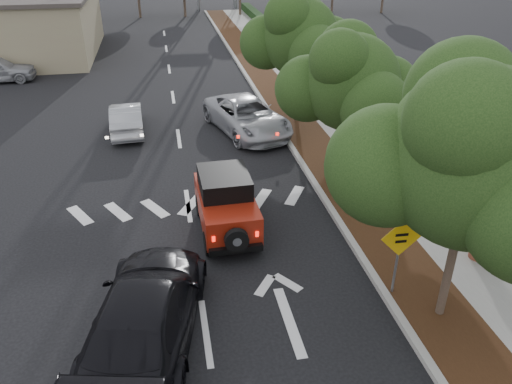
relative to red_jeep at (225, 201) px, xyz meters
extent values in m
plane|color=black|center=(-1.07, -4.40, -0.94)|extent=(120.00, 120.00, 0.00)
cube|color=#9E9B93|center=(3.53, 7.60, -0.86)|extent=(0.20, 70.00, 0.15)
cube|color=black|center=(4.53, 7.60, -0.88)|extent=(1.80, 70.00, 0.12)
cube|color=gray|center=(6.43, 7.60, -0.88)|extent=(2.00, 70.00, 0.12)
cube|color=black|center=(7.83, 7.60, -0.54)|extent=(0.80, 70.00, 0.80)
cylinder|color=black|center=(-0.71, 0.92, -0.58)|extent=(0.26, 0.71, 0.70)
cylinder|color=black|center=(0.67, 0.95, -0.58)|extent=(0.26, 0.71, 0.70)
cylinder|color=black|center=(-0.66, -1.29, -0.58)|extent=(0.26, 0.71, 0.70)
cylinder|color=black|center=(0.71, -1.26, -0.58)|extent=(0.26, 0.71, 0.70)
cube|color=maroon|center=(0.00, -0.17, -0.10)|extent=(1.65, 3.29, 0.88)
cube|color=black|center=(0.00, 0.09, 0.62)|extent=(1.49, 1.82, 0.56)
cube|color=maroon|center=(-0.02, 1.07, -0.17)|extent=(1.41, 0.94, 0.72)
cube|color=black|center=(0.04, -1.87, -0.49)|extent=(1.51, 0.19, 0.19)
cylinder|color=black|center=(0.04, -1.99, -0.10)|extent=(0.67, 0.21, 0.67)
cube|color=#FF190C|center=(-0.57, -1.83, -0.10)|extent=(0.09, 0.04, 0.16)
cube|color=#FF190C|center=(0.64, -1.81, -0.10)|extent=(0.09, 0.04, 0.16)
imported|color=#A3A4AA|center=(2.02, 7.84, -0.19)|extent=(3.81, 5.84, 1.50)
imported|color=black|center=(-2.35, -4.34, -0.15)|extent=(3.32, 5.77, 1.57)
imported|color=#9EA0A5|center=(-3.29, 8.84, -0.29)|extent=(1.57, 3.99, 1.29)
cylinder|color=slate|center=(3.73, -3.96, 0.17)|extent=(0.07, 0.07, 1.98)
cube|color=#EFB30C|center=(3.72, -3.99, 0.83)|extent=(1.01, 0.05, 1.01)
cube|color=black|center=(3.72, -4.01, 0.92)|extent=(0.32, 0.02, 0.07)
cube|color=black|center=(3.72, -4.01, 0.73)|extent=(0.28, 0.02, 0.07)
cylinder|color=brown|center=(6.71, -3.04, -0.56)|extent=(0.58, 0.58, 0.52)
sphere|color=black|center=(6.71, -3.04, -0.07)|extent=(0.65, 0.65, 0.65)
imported|color=black|center=(6.71, -3.04, 0.00)|extent=(0.60, 0.54, 0.61)
camera|label=1|loc=(-1.53, -13.10, 7.46)|focal=35.00mm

